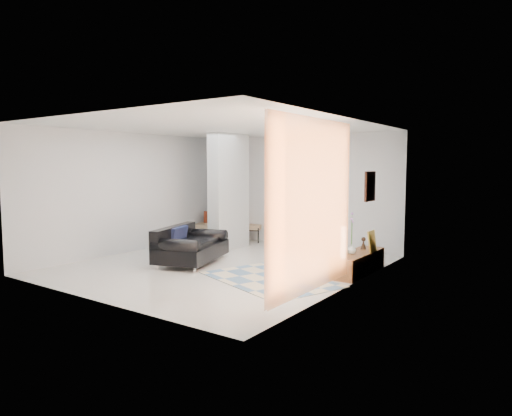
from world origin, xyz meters
The scene contains 17 objects.
floor centered at (0.00, 0.00, 0.00)m, with size 6.00×6.00×0.00m, color beige.
ceiling centered at (0.00, 0.00, 2.80)m, with size 6.00×6.00×0.00m, color white.
wall_back centered at (0.00, 3.00, 1.40)m, with size 6.00×6.00×0.00m, color silver.
wall_front centered at (0.00, -3.00, 1.40)m, with size 6.00×6.00×0.00m, color silver.
wall_left centered at (-2.75, 0.00, 1.40)m, with size 6.00×6.00×0.00m, color silver.
wall_right centered at (2.75, 0.00, 1.40)m, with size 6.00×6.00×0.00m, color silver.
partition_column centered at (-1.10, 1.60, 1.40)m, with size 0.35×1.20×2.80m, color #AAB0B1.
hallway_door centered at (-2.10, 2.96, 1.02)m, with size 0.85×0.06×2.04m, color silver.
curtain centered at (2.67, -1.15, 1.45)m, with size 2.55×2.55×0.00m, color orange.
wall_art centered at (2.72, 0.94, 1.65)m, with size 0.04×0.45×0.55m, color black.
media_console centered at (2.52, 0.95, 0.21)m, with size 0.45×1.60×0.80m.
loveseat centered at (-0.75, -0.21, 0.35)m, with size 1.47×1.94×0.76m.
daybed centered at (-1.93, 2.61, 0.41)m, with size 1.97×1.43×0.77m.
area_rug centered at (1.42, -0.42, 0.01)m, with size 2.37×1.58×0.01m, color #C1B394.
cylinder_lamp centered at (2.50, 0.30, 0.68)m, with size 0.10×0.10×0.55m, color white.
bronze_figurine centered at (2.47, 1.32, 0.52)m, with size 0.12×0.12×0.23m, color black, non-canonical shape.
vase centered at (2.47, 0.73, 0.49)m, with size 0.17×0.17×0.18m, color silver.
Camera 1 is at (5.79, -7.10, 2.03)m, focal length 32.00 mm.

